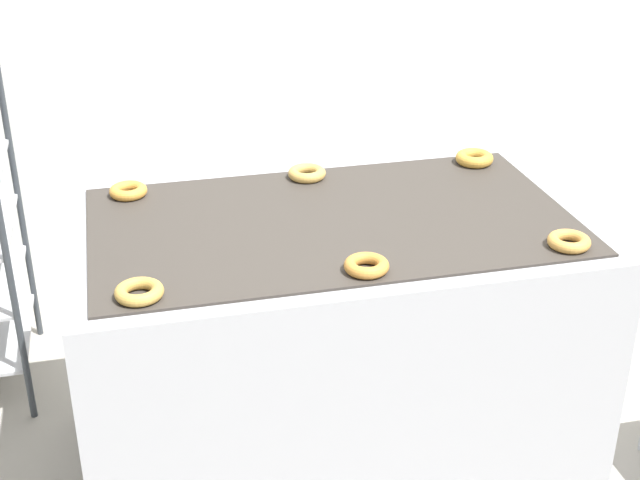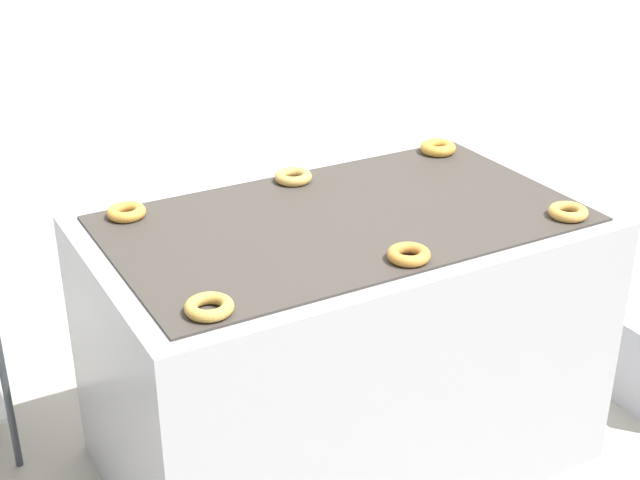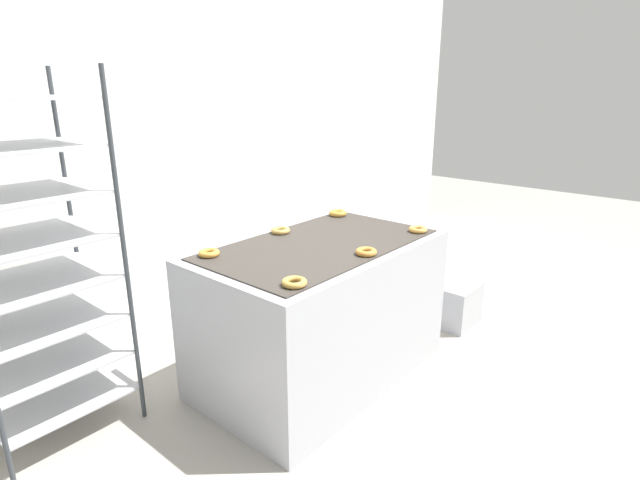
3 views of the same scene
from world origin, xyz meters
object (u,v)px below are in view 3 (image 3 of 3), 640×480
donut_near_center (366,252)px  donut_far_center (281,230)px  donut_far_left (209,253)px  donut_far_right (338,213)px  fryer_machine (320,311)px  baking_rack_cart (32,261)px  glaze_bin (456,304)px  donut_near_left (294,282)px  donut_near_right (418,229)px

donut_near_center → donut_far_center: same height
donut_far_left → donut_far_right: bearing=0.2°
donut_far_right → fryer_machine: bearing=-150.8°
fryer_machine → baking_rack_cart: (-1.32, 0.75, 0.52)m
baking_rack_cart → glaze_bin: size_ratio=5.11×
glaze_bin → donut_near_center: (-1.20, 0.02, 0.73)m
baking_rack_cart → donut_near_left: size_ratio=15.38×
baking_rack_cart → donut_far_center: size_ratio=15.29×
fryer_machine → donut_near_right: size_ratio=12.82×
donut_near_left → baking_rack_cart: bearing=124.4°
donut_far_center → donut_near_right: bearing=-48.1°
fryer_machine → donut_far_right: 0.81m
donut_far_center → donut_far_left: bearing=-178.8°
fryer_machine → donut_far_right: size_ratio=11.99×
baking_rack_cart → donut_far_center: (1.32, -0.42, -0.06)m
donut_far_right → donut_near_center: bearing=-131.1°
donut_near_right → donut_far_left: donut_far_left is taller
fryer_machine → donut_far_left: donut_far_left is taller
fryer_machine → donut_far_center: bearing=90.0°
donut_far_left → donut_far_center: 0.57m
donut_near_center → donut_near_right: (0.58, 0.01, -0.00)m
baking_rack_cart → donut_near_right: bearing=-29.4°
baking_rack_cart → donut_near_center: baking_rack_cart is taller
donut_near_right → donut_near_center: bearing=-179.4°
donut_far_right → baking_rack_cart: bearing=167.3°
fryer_machine → donut_far_left: bearing=150.8°
glaze_bin → donut_far_left: bearing=159.5°
donut_near_center → donut_far_center: size_ratio=0.97×
fryer_machine → donut_near_center: 0.56m
donut_near_center → donut_far_left: same height
fryer_machine → baking_rack_cart: bearing=150.3°
donut_near_center → donut_far_center: (-0.01, 0.66, 0.00)m
glaze_bin → donut_near_center: size_ratio=3.09×
donut_far_left → donut_far_right: (1.15, 0.00, 0.00)m
donut_near_left → donut_far_center: donut_far_center is taller
glaze_bin → donut_far_right: bearing=133.3°
glaze_bin → donut_near_left: (-1.79, 0.02, 0.73)m
glaze_bin → donut_near_right: (-0.62, 0.02, 0.73)m
fryer_machine → donut_far_right: (0.58, 0.32, 0.46)m
fryer_machine → baking_rack_cart: size_ratio=0.81×
baking_rack_cart → donut_near_center: bearing=-39.2°
glaze_bin → donut_near_left: bearing=179.4°
donut_near_right → donut_far_right: (-0.01, 0.65, 0.00)m
donut_near_right → donut_far_left: bearing=151.0°
donut_far_center → donut_far_right: donut_far_right is taller
donut_near_center → donut_far_right: donut_far_right is taller
donut_far_left → donut_far_center: size_ratio=0.95×
fryer_machine → donut_far_center: donut_far_center is taller
donut_near_center → donut_far_right: 0.87m
donut_far_center → donut_far_right: bearing=-0.7°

